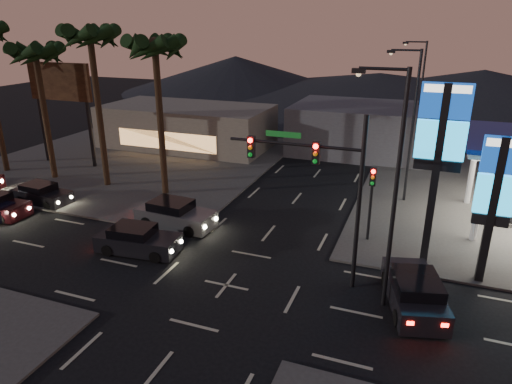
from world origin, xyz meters
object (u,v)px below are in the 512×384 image
at_px(traffic_signal_mast, 321,175).
at_px(pylon_sign_tall, 440,140).
at_px(car_lane_a_front, 137,240).
at_px(car_lane_b_mid, 42,194).
at_px(pylon_sign_short, 496,189).
at_px(suv_station, 414,292).
at_px(car_lane_b_front, 175,215).

bearing_deg(traffic_signal_mast, pylon_sign_tall, 36.52).
height_order(car_lane_a_front, car_lane_b_mid, car_lane_a_front).
bearing_deg(car_lane_b_mid, pylon_sign_short, -1.26).
height_order(pylon_sign_short, car_lane_a_front, pylon_sign_short).
bearing_deg(suv_station, traffic_signal_mast, 171.32).
distance_m(car_lane_b_front, car_lane_b_mid, 10.34).
distance_m(pylon_sign_short, car_lane_b_mid, 27.22).
relative_size(pylon_sign_short, car_lane_a_front, 1.53).
bearing_deg(pylon_sign_short, car_lane_b_mid, 178.74).
height_order(pylon_sign_tall, traffic_signal_mast, pylon_sign_tall).
height_order(pylon_sign_short, car_lane_b_mid, pylon_sign_short).
xyz_separation_m(pylon_sign_short, suv_station, (-2.81, -3.19, -3.93)).
relative_size(pylon_sign_tall, pylon_sign_short, 1.29).
xyz_separation_m(pylon_sign_tall, pylon_sign_short, (2.50, -1.00, -1.74)).
bearing_deg(car_lane_b_mid, suv_station, -8.92).
xyz_separation_m(traffic_signal_mast, car_lane_b_front, (-9.33, 3.00, -4.49)).
relative_size(pylon_sign_short, car_lane_b_front, 1.41).
relative_size(pylon_sign_tall, suv_station, 1.79).
height_order(traffic_signal_mast, car_lane_a_front, traffic_signal_mast).
bearing_deg(car_lane_a_front, pylon_sign_short, 10.43).
height_order(pylon_sign_tall, pylon_sign_short, pylon_sign_tall).
distance_m(pylon_sign_short, traffic_signal_mast, 7.69).
xyz_separation_m(pylon_sign_short, car_lane_b_front, (-16.57, 0.49, -3.92)).
xyz_separation_m(pylon_sign_short, car_lane_a_front, (-16.77, -3.09, -3.98)).
bearing_deg(car_lane_b_front, suv_station, -14.96).
relative_size(pylon_sign_short, traffic_signal_mast, 0.88).
bearing_deg(traffic_signal_mast, suv_station, -8.68).
distance_m(pylon_sign_short, suv_station, 5.79).
distance_m(car_lane_a_front, suv_station, 13.97).
bearing_deg(car_lane_a_front, traffic_signal_mast, 3.46).
bearing_deg(traffic_signal_mast, car_lane_b_front, 162.17).
bearing_deg(car_lane_b_mid, traffic_signal_mast, -8.97).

